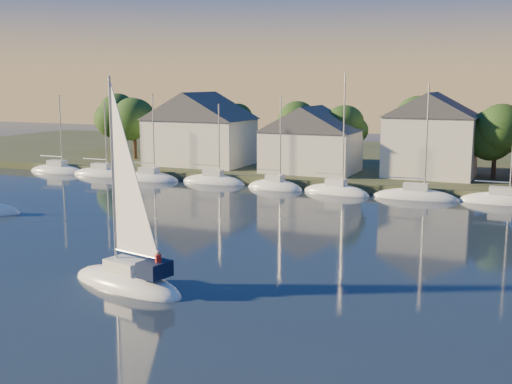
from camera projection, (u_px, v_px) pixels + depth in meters
The scene contains 8 objects.
shoreline_land at pixel (390, 165), 93.26m from camera, with size 160.00×50.00×2.00m, color #323C23.
wooden_dock at pixel (347, 189), 72.49m from camera, with size 120.00×3.00×1.00m, color brown.
clubhouse_west at pixel (200, 128), 85.56m from camera, with size 13.65×9.45×9.64m.
clubhouse_centre at pixel (311, 138), 78.49m from camera, with size 11.55×8.40×8.08m.
clubhouse_east at pixel (431, 134), 74.63m from camera, with size 10.50×8.40×9.80m.
tree_line at pixel (387, 120), 80.41m from camera, with size 93.40×5.40×8.90m.
moored_fleet at pixel (304, 190), 71.33m from camera, with size 79.50×2.40×12.05m.
hero_sailboat at pixel (128, 278), 37.92m from camera, with size 8.95×4.61×13.45m.
Camera 1 is at (19.18, -17.62, 12.05)m, focal length 45.00 mm.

